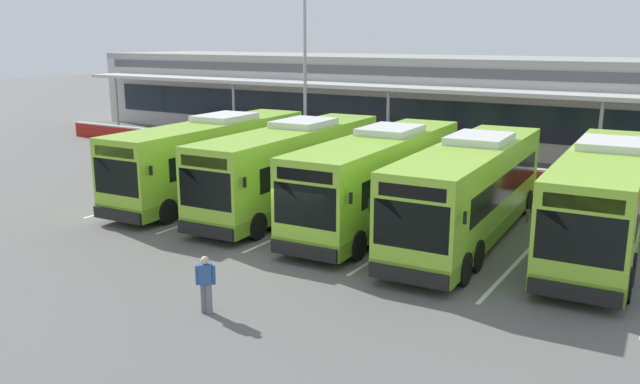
% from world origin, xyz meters
% --- Properties ---
extents(ground_plane, '(200.00, 200.00, 0.00)m').
position_xyz_m(ground_plane, '(0.00, 0.00, 0.00)').
color(ground_plane, '#605E5B').
extents(terminal_building, '(70.00, 13.00, 6.00)m').
position_xyz_m(terminal_building, '(-0.00, 26.91, 3.01)').
color(terminal_building, '#B7B7B2').
rests_on(terminal_building, ground).
extents(red_barrier_wall, '(60.00, 0.40, 1.10)m').
position_xyz_m(red_barrier_wall, '(0.00, 14.50, 0.56)').
color(red_barrier_wall, maroon).
rests_on(red_barrier_wall, ground).
extents(coach_bus_leftmost, '(3.40, 12.26, 3.78)m').
position_xyz_m(coach_bus_leftmost, '(-8.38, 5.30, 1.79)').
color(coach_bus_leftmost, '#8CC633').
rests_on(coach_bus_leftmost, ground).
extents(coach_bus_left_centre, '(3.40, 12.26, 3.78)m').
position_xyz_m(coach_bus_left_centre, '(-4.07, 5.55, 1.79)').
color(coach_bus_left_centre, '#8CC633').
rests_on(coach_bus_left_centre, ground).
extents(coach_bus_centre, '(3.40, 12.26, 3.78)m').
position_xyz_m(coach_bus_centre, '(0.18, 5.53, 1.79)').
color(coach_bus_centre, '#8CC633').
rests_on(coach_bus_centre, ground).
extents(coach_bus_right_centre, '(3.40, 12.26, 3.78)m').
position_xyz_m(coach_bus_right_centre, '(4.00, 5.25, 1.79)').
color(coach_bus_right_centre, '#8CC633').
rests_on(coach_bus_right_centre, ground).
extents(coach_bus_rightmost, '(3.40, 12.26, 3.78)m').
position_xyz_m(coach_bus_rightmost, '(8.35, 6.48, 1.79)').
color(coach_bus_rightmost, '#8CC633').
rests_on(coach_bus_rightmost, ground).
extents(bay_stripe_far_west, '(0.14, 13.00, 0.01)m').
position_xyz_m(bay_stripe_far_west, '(-10.50, 6.00, 0.00)').
color(bay_stripe_far_west, silver).
rests_on(bay_stripe_far_west, ground).
extents(bay_stripe_west, '(0.14, 13.00, 0.01)m').
position_xyz_m(bay_stripe_west, '(-6.30, 6.00, 0.00)').
color(bay_stripe_west, silver).
rests_on(bay_stripe_west, ground).
extents(bay_stripe_mid_west, '(0.14, 13.00, 0.01)m').
position_xyz_m(bay_stripe_mid_west, '(-2.10, 6.00, 0.00)').
color(bay_stripe_mid_west, silver).
rests_on(bay_stripe_mid_west, ground).
extents(bay_stripe_centre, '(0.14, 13.00, 0.01)m').
position_xyz_m(bay_stripe_centre, '(2.10, 6.00, 0.00)').
color(bay_stripe_centre, silver).
rests_on(bay_stripe_centre, ground).
extents(bay_stripe_mid_east, '(0.14, 13.00, 0.01)m').
position_xyz_m(bay_stripe_mid_east, '(6.30, 6.00, 0.00)').
color(bay_stripe_mid_east, silver).
rests_on(bay_stripe_mid_east, ground).
extents(pedestrian_in_dark_coat, '(0.49, 0.39, 1.62)m').
position_xyz_m(pedestrian_in_dark_coat, '(0.21, -4.94, 0.87)').
color(pedestrian_in_dark_coat, slate).
rests_on(pedestrian_in_dark_coat, ground).
extents(lamp_post_west, '(3.24, 0.28, 11.00)m').
position_xyz_m(lamp_post_west, '(-10.76, 16.80, 6.29)').
color(lamp_post_west, '#9E9EA3').
rests_on(lamp_post_west, ground).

